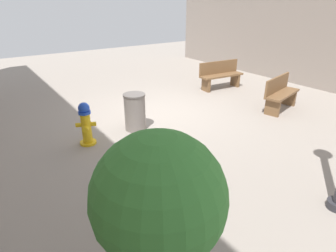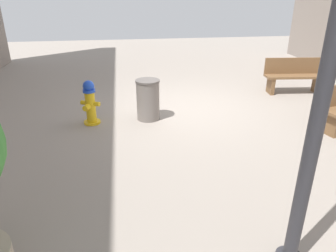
{
  "view_description": "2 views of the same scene",
  "coord_description": "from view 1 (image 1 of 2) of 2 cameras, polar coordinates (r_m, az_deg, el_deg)",
  "views": [
    {
      "loc": [
        3.97,
        6.13,
        2.89
      ],
      "look_at": [
        1.08,
        2.02,
        0.63
      ],
      "focal_mm": 29.95,
      "sensor_mm": 36.0,
      "label": 1
    },
    {
      "loc": [
        1.56,
        7.07,
        2.68
      ],
      "look_at": [
        0.87,
        2.5,
        0.66
      ],
      "focal_mm": 33.48,
      "sensor_mm": 36.0,
      "label": 2
    }
  ],
  "objects": [
    {
      "name": "ground_plane",
      "position": [
        7.85,
        -1.98,
        2.57
      ],
      "size": [
        23.4,
        23.4,
        0.0
      ],
      "primitive_type": "plane",
      "color": "gray"
    },
    {
      "name": "fire_hydrant",
      "position": [
        6.24,
        -16.38,
        0.46
      ],
      "size": [
        0.43,
        0.41,
        0.95
      ],
      "color": "gold",
      "rests_on": "ground_plane"
    },
    {
      "name": "bench_near",
      "position": [
        10.25,
        10.61,
        10.25
      ],
      "size": [
        1.68,
        0.61,
        0.95
      ],
      "color": "brown",
      "rests_on": "ground_plane"
    },
    {
      "name": "bench_far",
      "position": [
        8.61,
        21.87,
        6.21
      ],
      "size": [
        1.52,
        0.75,
        0.95
      ],
      "color": "brown",
      "rests_on": "ground_plane"
    },
    {
      "name": "planter_tree",
      "position": [
        2.33,
        -1.83,
        -18.8
      ],
      "size": [
        1.05,
        1.05,
        2.06
      ],
      "color": "tan",
      "rests_on": "ground_plane"
    },
    {
      "name": "trash_bin",
      "position": [
        6.77,
        -6.75,
        2.88
      ],
      "size": [
        0.53,
        0.53,
        0.89
      ],
      "color": "slate",
      "rests_on": "ground_plane"
    }
  ]
}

